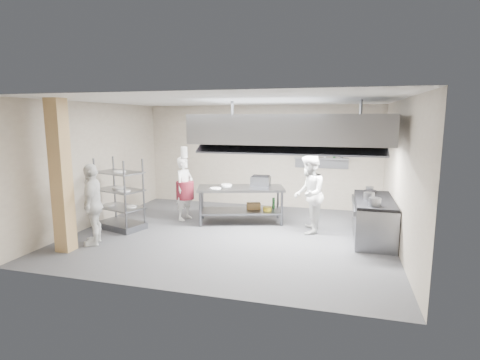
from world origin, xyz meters
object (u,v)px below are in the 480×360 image
(stockpot, at_px, (369,196))
(griddle, at_px, (261,181))
(island, at_px, (241,205))
(pass_rack, at_px, (120,194))
(chef_head, at_px, (185,189))
(cooking_range, at_px, (373,220))
(chef_line, at_px, (309,194))
(chef_plating, at_px, (93,204))

(stockpot, bearing_deg, griddle, 158.76)
(island, relative_size, pass_rack, 1.27)
(island, bearing_deg, chef_head, 167.01)
(cooking_range, height_order, chef_head, chef_head)
(pass_rack, height_order, chef_line, chef_line)
(chef_head, xyz_separation_m, chef_plating, (-1.06, -2.30, 0.04))
(island, xyz_separation_m, cooking_range, (3.14, -0.50, -0.04))
(griddle, bearing_deg, island, -142.02)
(chef_line, relative_size, stockpot, 7.94)
(cooking_range, height_order, chef_line, chef_line)
(stockpot, bearing_deg, chef_line, 169.36)
(griddle, xyz_separation_m, stockpot, (2.58, -1.00, -0.05))
(chef_line, bearing_deg, griddle, -121.66)
(cooking_range, xyz_separation_m, griddle, (-2.70, 0.86, 0.61))
(cooking_range, xyz_separation_m, chef_head, (-4.62, 0.40, 0.40))
(island, distance_m, chef_plating, 3.51)
(griddle, bearing_deg, cooking_range, -18.67)
(chef_line, xyz_separation_m, chef_plating, (-4.27, -1.99, -0.05))
(griddle, bearing_deg, chef_head, -167.74)
(pass_rack, height_order, griddle, pass_rack)
(chef_plating, bearing_deg, chef_line, 91.43)
(griddle, distance_m, stockpot, 2.77)
(chef_plating, distance_m, griddle, 4.06)
(chef_head, bearing_deg, chef_plating, 169.71)
(chef_line, bearing_deg, pass_rack, -80.02)
(chef_plating, bearing_deg, chef_head, 131.69)
(pass_rack, bearing_deg, griddle, 44.57)
(pass_rack, bearing_deg, island, 42.39)
(chef_line, height_order, stockpot, chef_line)
(cooking_range, bearing_deg, chef_head, 175.06)
(island, bearing_deg, griddle, 22.24)
(cooking_range, xyz_separation_m, stockpot, (-0.12, -0.15, 0.56))
(chef_plating, relative_size, stockpot, 7.47)
(chef_head, bearing_deg, pass_rack, 149.45)
(chef_head, distance_m, chef_line, 3.22)
(pass_rack, distance_m, griddle, 3.49)
(cooking_range, xyz_separation_m, chef_line, (-1.41, 0.10, 0.49))
(chef_head, distance_m, griddle, 1.98)
(chef_head, relative_size, stockpot, 7.15)
(chef_head, bearing_deg, cooking_range, -80.53)
(pass_rack, distance_m, chef_plating, 1.14)
(island, relative_size, chef_line, 1.18)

